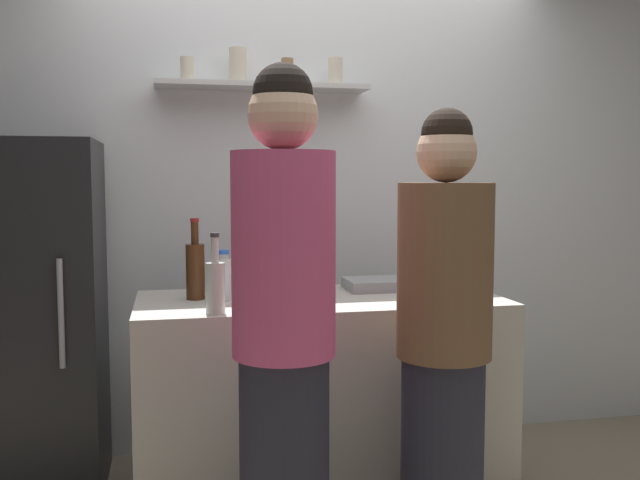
{
  "coord_description": "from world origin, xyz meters",
  "views": [
    {
      "loc": [
        -0.72,
        -2.47,
        1.42
      ],
      "look_at": [
        -0.09,
        0.5,
        1.16
      ],
      "focal_mm": 39.77,
      "sensor_mm": 36.0,
      "label": 1
    }
  ],
  "objects_px": {
    "person_brown_jacket": "(444,346)",
    "utensil_holder": "(320,282)",
    "wine_bottle_pale_glass": "(215,285)",
    "wine_bottle_dark_glass": "(284,266)",
    "person_pink_top": "(284,339)",
    "water_bottle_plastic": "(223,278)",
    "baking_pan": "(383,284)",
    "refrigerator": "(35,319)",
    "wine_bottle_amber_glass": "(195,269)",
    "wine_bottle_green_glass": "(438,262)"
  },
  "relations": [
    {
      "from": "person_brown_jacket",
      "to": "utensil_holder",
      "type": "bearing_deg",
      "value": 114.58
    },
    {
      "from": "wine_bottle_pale_glass",
      "to": "person_brown_jacket",
      "type": "bearing_deg",
      "value": -23.21
    },
    {
      "from": "wine_bottle_dark_glass",
      "to": "person_pink_top",
      "type": "relative_size",
      "value": 0.18
    },
    {
      "from": "water_bottle_plastic",
      "to": "person_pink_top",
      "type": "bearing_deg",
      "value": -78.91
    },
    {
      "from": "baking_pan",
      "to": "person_brown_jacket",
      "type": "height_order",
      "value": "person_brown_jacket"
    },
    {
      "from": "refrigerator",
      "to": "wine_bottle_amber_glass",
      "type": "height_order",
      "value": "refrigerator"
    },
    {
      "from": "baking_pan",
      "to": "person_pink_top",
      "type": "height_order",
      "value": "person_pink_top"
    },
    {
      "from": "wine_bottle_dark_glass",
      "to": "refrigerator",
      "type": "bearing_deg",
      "value": 168.54
    },
    {
      "from": "wine_bottle_green_glass",
      "to": "water_bottle_plastic",
      "type": "height_order",
      "value": "wine_bottle_green_glass"
    },
    {
      "from": "wine_bottle_pale_glass",
      "to": "water_bottle_plastic",
      "type": "bearing_deg",
      "value": 80.36
    },
    {
      "from": "wine_bottle_amber_glass",
      "to": "wine_bottle_green_glass",
      "type": "bearing_deg",
      "value": 2.27
    },
    {
      "from": "water_bottle_plastic",
      "to": "person_pink_top",
      "type": "height_order",
      "value": "person_pink_top"
    },
    {
      "from": "water_bottle_plastic",
      "to": "person_brown_jacket",
      "type": "relative_size",
      "value": 0.13
    },
    {
      "from": "wine_bottle_green_glass",
      "to": "water_bottle_plastic",
      "type": "xyz_separation_m",
      "value": [
        -1.0,
        -0.09,
        -0.03
      ]
    },
    {
      "from": "water_bottle_plastic",
      "to": "wine_bottle_amber_glass",
      "type": "bearing_deg",
      "value": 159.95
    },
    {
      "from": "baking_pan",
      "to": "utensil_holder",
      "type": "relative_size",
      "value": 1.6
    },
    {
      "from": "baking_pan",
      "to": "wine_bottle_pale_glass",
      "type": "distance_m",
      "value": 0.91
    },
    {
      "from": "baking_pan",
      "to": "water_bottle_plastic",
      "type": "relative_size",
      "value": 1.6
    },
    {
      "from": "wine_bottle_pale_glass",
      "to": "person_brown_jacket",
      "type": "height_order",
      "value": "person_brown_jacket"
    },
    {
      "from": "utensil_holder",
      "to": "wine_bottle_amber_glass",
      "type": "xyz_separation_m",
      "value": [
        -0.54,
        0.0,
        0.07
      ]
    },
    {
      "from": "wine_bottle_dark_glass",
      "to": "water_bottle_plastic",
      "type": "relative_size",
      "value": 1.51
    },
    {
      "from": "wine_bottle_dark_glass",
      "to": "wine_bottle_pale_glass",
      "type": "bearing_deg",
      "value": -128.61
    },
    {
      "from": "wine_bottle_pale_glass",
      "to": "baking_pan",
      "type": "bearing_deg",
      "value": 28.76
    },
    {
      "from": "wine_bottle_dark_glass",
      "to": "person_brown_jacket",
      "type": "xyz_separation_m",
      "value": [
        0.46,
        -0.75,
        -0.21
      ]
    },
    {
      "from": "utensil_holder",
      "to": "wine_bottle_green_glass",
      "type": "distance_m",
      "value": 0.57
    },
    {
      "from": "baking_pan",
      "to": "wine_bottle_green_glass",
      "type": "bearing_deg",
      "value": -10.23
    },
    {
      "from": "wine_bottle_green_glass",
      "to": "person_brown_jacket",
      "type": "xyz_separation_m",
      "value": [
        -0.26,
        -0.73,
        -0.21
      ]
    },
    {
      "from": "baking_pan",
      "to": "water_bottle_plastic",
      "type": "distance_m",
      "value": 0.76
    },
    {
      "from": "baking_pan",
      "to": "person_pink_top",
      "type": "bearing_deg",
      "value": -124.93
    },
    {
      "from": "refrigerator",
      "to": "wine_bottle_green_glass",
      "type": "relative_size",
      "value": 4.6
    },
    {
      "from": "wine_bottle_green_glass",
      "to": "wine_bottle_amber_glass",
      "type": "xyz_separation_m",
      "value": [
        -1.11,
        -0.04,
        0.0
      ]
    },
    {
      "from": "refrigerator",
      "to": "wine_bottle_dark_glass",
      "type": "relative_size",
      "value": 4.96
    },
    {
      "from": "person_pink_top",
      "to": "wine_bottle_amber_glass",
      "type": "bearing_deg",
      "value": -124.03
    },
    {
      "from": "refrigerator",
      "to": "water_bottle_plastic",
      "type": "bearing_deg",
      "value": -21.9
    },
    {
      "from": "wine_bottle_pale_glass",
      "to": "person_brown_jacket",
      "type": "distance_m",
      "value": 0.88
    },
    {
      "from": "person_pink_top",
      "to": "wine_bottle_dark_glass",
      "type": "bearing_deg",
      "value": -151.6
    },
    {
      "from": "refrigerator",
      "to": "person_brown_jacket",
      "type": "distance_m",
      "value": 1.83
    },
    {
      "from": "wine_bottle_dark_glass",
      "to": "person_brown_jacket",
      "type": "height_order",
      "value": "person_brown_jacket"
    },
    {
      "from": "refrigerator",
      "to": "person_pink_top",
      "type": "xyz_separation_m",
      "value": [
        0.96,
        -1.06,
        0.1
      ]
    },
    {
      "from": "wine_bottle_amber_glass",
      "to": "utensil_holder",
      "type": "bearing_deg",
      "value": -0.37
    },
    {
      "from": "refrigerator",
      "to": "baking_pan",
      "type": "bearing_deg",
      "value": -7.2
    },
    {
      "from": "baking_pan",
      "to": "wine_bottle_amber_glass",
      "type": "distance_m",
      "value": 0.87
    },
    {
      "from": "refrigerator",
      "to": "water_bottle_plastic",
      "type": "xyz_separation_m",
      "value": [
        0.82,
        -0.33,
        0.21
      ]
    },
    {
      "from": "wine_bottle_amber_glass",
      "to": "wine_bottle_pale_glass",
      "type": "xyz_separation_m",
      "value": [
        0.06,
        -0.35,
        -0.02
      ]
    },
    {
      "from": "utensil_holder",
      "to": "wine_bottle_amber_glass",
      "type": "bearing_deg",
      "value": 179.63
    },
    {
      "from": "person_pink_top",
      "to": "refrigerator",
      "type": "bearing_deg",
      "value": -100.29
    },
    {
      "from": "person_brown_jacket",
      "to": "baking_pan",
      "type": "bearing_deg",
      "value": 89.72
    },
    {
      "from": "wine_bottle_pale_glass",
      "to": "water_bottle_plastic",
      "type": "height_order",
      "value": "wine_bottle_pale_glass"
    },
    {
      "from": "wine_bottle_green_glass",
      "to": "person_pink_top",
      "type": "height_order",
      "value": "person_pink_top"
    },
    {
      "from": "wine_bottle_green_glass",
      "to": "person_pink_top",
      "type": "xyz_separation_m",
      "value": [
        -0.85,
        -0.82,
        -0.14
      ]
    }
  ]
}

